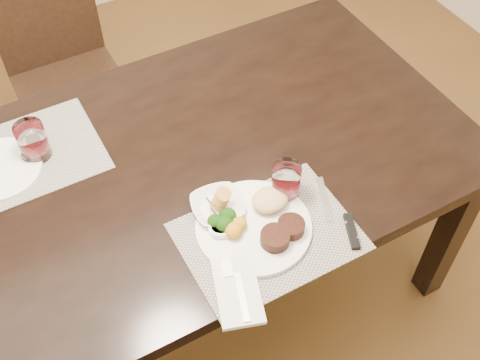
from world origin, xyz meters
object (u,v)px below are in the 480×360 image
steak_knife (345,223)px  cracker_bowl (218,206)px  dinner_plate (259,223)px  wine_glass_near (286,183)px  chair_far (62,63)px

steak_knife → cracker_bowl: (-0.28, 0.21, 0.01)m
steak_knife → dinner_plate: bearing=176.0°
steak_knife → cracker_bowl: cracker_bowl is taller
wine_glass_near → steak_knife: bearing=-62.7°
steak_knife → wine_glass_near: size_ratio=2.36×
dinner_plate → cracker_bowl: bearing=137.6°
steak_knife → wine_glass_near: wine_glass_near is taller
chair_far → wine_glass_near: (0.32, -1.19, 0.30)m
dinner_plate → cracker_bowl: (-0.07, 0.10, 0.00)m
dinner_plate → wine_glass_near: wine_glass_near is taller
dinner_plate → wine_glass_near: (0.12, 0.06, 0.03)m
chair_far → steak_knife: (0.41, -1.35, 0.26)m
cracker_bowl → chair_far: bearing=96.5°
dinner_plate → wine_glass_near: bearing=39.9°
chair_far → cracker_bowl: (0.13, -1.15, 0.27)m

